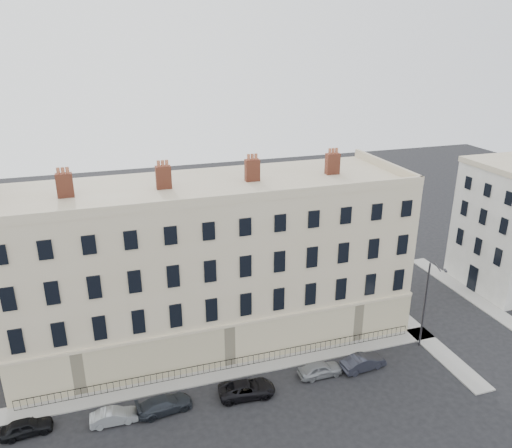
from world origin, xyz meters
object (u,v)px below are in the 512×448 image
object	(u,v)px
car_a	(26,427)
car_c	(165,404)
car_d	(247,389)
car_f	(363,362)
car_b	(114,416)
streetlamp	(426,301)
car_e	(320,369)

from	to	relation	value
car_a	car_c	bearing A→B (deg)	-98.43
car_d	car_f	world-z (taller)	car_f
car_c	car_b	bearing A→B (deg)	83.84
streetlamp	car_b	bearing A→B (deg)	-156.03
car_e	car_f	xyz separation A→B (m)	(3.99, -0.28, 0.02)
car_e	car_c	bearing A→B (deg)	90.71
streetlamp	car_d	bearing A→B (deg)	-153.72
car_a	car_b	xyz separation A→B (m)	(6.15, -0.77, -0.04)
car_a	car_f	size ratio (longest dim) A/B	0.89
car_a	car_f	bearing A→B (deg)	-95.98
streetlamp	car_f	bearing A→B (deg)	-147.45
car_d	car_e	xyz separation A→B (m)	(6.72, 0.52, 0.01)
car_b	car_c	bearing A→B (deg)	-87.65
car_b	car_d	bearing A→B (deg)	-89.94
car_b	car_f	distance (m)	21.12
car_b	car_c	xyz separation A→B (m)	(3.82, 0.10, 0.05)
car_c	car_f	world-z (taller)	car_f
car_a	car_c	distance (m)	9.99
car_b	car_a	bearing A→B (deg)	83.72
car_d	car_e	bearing A→B (deg)	-80.90
car_b	car_e	bearing A→B (deg)	-87.87
car_f	streetlamp	bearing A→B (deg)	-85.16
car_a	streetlamp	world-z (taller)	streetlamp
car_e	streetlamp	size ratio (longest dim) A/B	0.45
car_c	car_d	bearing A→B (deg)	-99.76
car_d	car_f	size ratio (longest dim) A/B	1.13
car_b	streetlamp	distance (m)	28.37
car_a	car_f	distance (m)	27.28
car_f	streetlamp	world-z (taller)	streetlamp
car_c	car_e	bearing A→B (deg)	-96.44
streetlamp	car_e	bearing A→B (deg)	-153.13
car_a	car_b	bearing A→B (deg)	-101.71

